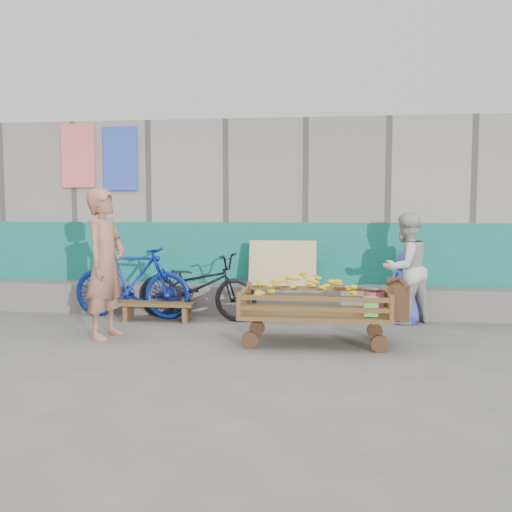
# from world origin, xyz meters

# --- Properties ---
(ground) EXTENTS (80.00, 80.00, 0.00)m
(ground) POSITION_xyz_m (0.00, 0.00, 0.00)
(ground) COLOR #58554F
(ground) RESTS_ON ground
(building_wall) EXTENTS (12.00, 3.50, 3.00)m
(building_wall) POSITION_xyz_m (-0.00, 4.05, 1.47)
(building_wall) COLOR gray
(building_wall) RESTS_ON ground
(banana_cart) EXTENTS (1.94, 0.89, 0.83)m
(banana_cart) POSITION_xyz_m (0.78, 0.60, 0.56)
(banana_cart) COLOR brown
(banana_cart) RESTS_ON ground
(bench) EXTENTS (1.08, 0.32, 0.27)m
(bench) POSITION_xyz_m (-1.46, 1.68, 0.20)
(bench) COLOR brown
(bench) RESTS_ON ground
(vendor_man) EXTENTS (0.55, 0.75, 1.87)m
(vendor_man) POSITION_xyz_m (-1.79, 0.60, 0.94)
(vendor_man) COLOR #9C654D
(vendor_man) RESTS_ON ground
(woman) EXTENTS (0.96, 0.92, 1.57)m
(woman) POSITION_xyz_m (2.06, 1.96, 0.78)
(woman) COLOR silver
(woman) RESTS_ON ground
(child) EXTENTS (0.53, 0.37, 1.04)m
(child) POSITION_xyz_m (2.06, 1.91, 0.52)
(child) COLOR #3949B4
(child) RESTS_ON ground
(bicycle_dark) EXTENTS (1.93, 0.95, 0.97)m
(bicycle_dark) POSITION_xyz_m (-0.93, 1.91, 0.48)
(bicycle_dark) COLOR black
(bicycle_dark) RESTS_ON ground
(bicycle_blue) EXTENTS (1.88, 0.71, 1.10)m
(bicycle_blue) POSITION_xyz_m (-1.90, 1.85, 0.55)
(bicycle_blue) COLOR navy
(bicycle_blue) RESTS_ON ground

